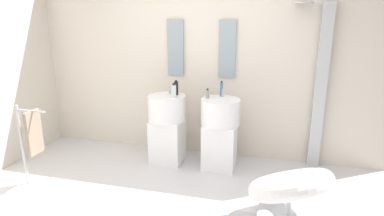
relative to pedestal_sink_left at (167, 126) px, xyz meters
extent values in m
cube|color=silver|center=(0.35, -1.17, -0.51)|extent=(4.80, 3.60, 0.04)
cube|color=beige|center=(0.35, 0.48, 0.81)|extent=(4.80, 0.10, 2.60)
cube|color=white|center=(0.00, 0.00, -0.20)|extent=(0.40, 0.40, 0.58)
cylinder|color=white|center=(0.00, 0.00, 0.25)|extent=(0.48, 0.48, 0.32)
cylinder|color=#B7BABF|center=(0.00, 0.13, 0.46)|extent=(0.02, 0.02, 0.10)
cube|color=white|center=(0.70, 0.00, -0.20)|extent=(0.40, 0.40, 0.58)
cylinder|color=white|center=(0.70, 0.00, 0.25)|extent=(0.48, 0.48, 0.32)
cylinder|color=#B7BABF|center=(0.70, 0.13, 0.46)|extent=(0.02, 0.02, 0.10)
cube|color=#8C9EA8|center=(0.00, 0.41, 0.98)|extent=(0.22, 0.03, 0.73)
cube|color=#8C9EA8|center=(0.70, 0.41, 0.98)|extent=(0.22, 0.03, 0.73)
cube|color=#B7BABF|center=(1.87, 0.36, 0.53)|extent=(0.14, 0.08, 2.05)
cylinder|color=#B7BABF|center=(1.72, 0.34, 1.54)|extent=(0.30, 0.02, 0.02)
cylinder|color=#B7BABF|center=(1.57, 0.31, 1.54)|extent=(0.24, 0.24, 0.02)
cylinder|color=#B7BABF|center=(1.53, -1.01, -0.29)|extent=(0.05, 0.05, 0.34)
torus|color=white|center=(1.53, -1.01, -0.09)|extent=(1.10, 1.10, 0.49)
cylinder|color=#B7BABF|center=(-1.38, -1.00, -0.02)|extent=(0.03, 0.03, 0.95)
cylinder|color=#B7BABF|center=(-1.20, -1.00, 0.41)|extent=(0.36, 0.02, 0.02)
cube|color=gray|center=(-1.20, -1.00, 0.16)|extent=(0.04, 0.22, 0.50)
cylinder|color=black|center=(0.10, 0.08, 0.50)|extent=(0.05, 0.05, 0.17)
cylinder|color=black|center=(0.10, 0.08, 0.59)|extent=(0.03, 0.03, 0.02)
cylinder|color=#4C72B7|center=(0.68, 0.16, 0.50)|extent=(0.04, 0.04, 0.17)
cylinder|color=black|center=(0.68, 0.16, 0.59)|extent=(0.02, 0.02, 0.02)
cylinder|color=silver|center=(0.12, -0.06, 0.49)|extent=(0.06, 0.06, 0.16)
cylinder|color=black|center=(0.12, -0.06, 0.58)|extent=(0.03, 0.03, 0.02)
cylinder|color=#99999E|center=(0.53, 0.01, 0.46)|extent=(0.04, 0.04, 0.10)
cylinder|color=black|center=(0.53, 0.01, 0.52)|extent=(0.02, 0.02, 0.02)
camera|label=1|loc=(1.35, -3.86, 1.41)|focal=30.93mm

